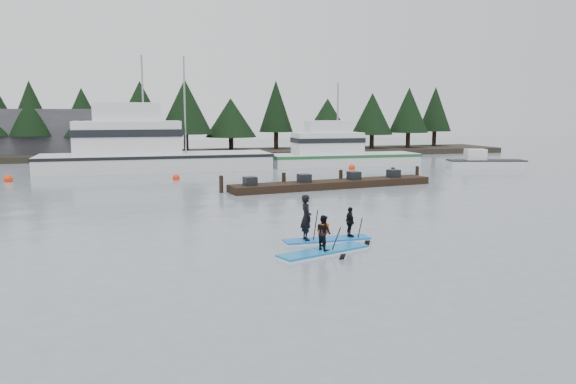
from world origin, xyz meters
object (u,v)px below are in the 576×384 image
object	(u,v)px
fishing_boat_medium	(340,159)
paddleboard_duo	(323,226)
floating_dock	(333,184)
paddleboard_solo	(323,242)
fishing_boat_large	(149,161)

from	to	relation	value
fishing_boat_medium	paddleboard_duo	world-z (taller)	fishing_boat_medium
fishing_boat_medium	floating_dock	world-z (taller)	fishing_boat_medium
paddleboard_solo	floating_dock	bearing A→B (deg)	48.09
fishing_boat_large	fishing_boat_medium	xyz separation A→B (m)	(16.42, -0.28, -0.23)
fishing_boat_medium	paddleboard_solo	world-z (taller)	fishing_boat_medium
floating_dock	fishing_boat_large	bearing A→B (deg)	118.26
fishing_boat_medium	floating_dock	size ratio (longest dim) A/B	0.99
fishing_boat_large	floating_dock	bearing A→B (deg)	-53.13
floating_dock	paddleboard_duo	xyz separation A→B (m)	(-5.53, -13.76, 0.37)
fishing_boat_large	fishing_boat_medium	world-z (taller)	fishing_boat_large
paddleboard_duo	floating_dock	bearing A→B (deg)	66.87
fishing_boat_large	paddleboard_solo	size ratio (longest dim) A/B	5.33
fishing_boat_large	floating_dock	distance (m)	17.71
fishing_boat_medium	paddleboard_duo	xyz separation A→B (m)	(-11.39, -27.69, 0.04)
floating_dock	paddleboard_solo	xyz separation A→B (m)	(-6.09, -15.37, 0.15)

